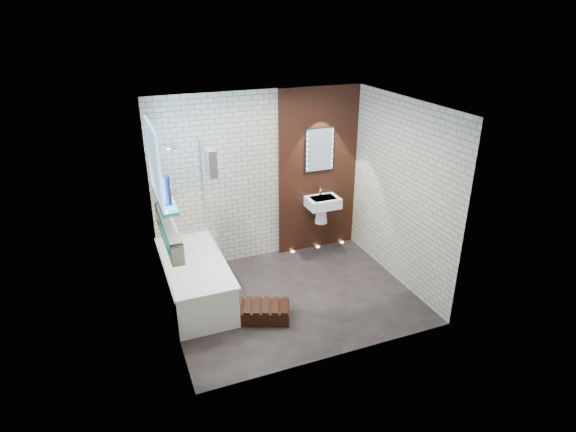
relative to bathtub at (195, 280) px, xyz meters
name	(u,v)px	position (x,y,z in m)	size (l,w,h in m)	color
ground	(292,296)	(1.22, -0.45, -0.29)	(3.20, 3.20, 0.00)	black
room_shell	(292,210)	(1.22, -0.45, 1.01)	(3.24, 3.20, 2.60)	#BEB497
walnut_panel	(318,171)	(2.17, 0.82, 1.01)	(1.30, 0.06, 2.60)	black
clerestory_window	(156,171)	(-0.34, -0.10, 1.61)	(0.18, 1.00, 0.94)	#7FADE0
display_niche	(169,231)	(-0.31, -0.30, 0.91)	(0.14, 1.30, 0.26)	teal
bathtub	(195,280)	(0.00, 0.00, 0.00)	(0.79, 1.74, 0.70)	white
bath_screen	(209,196)	(0.35, 0.44, 0.99)	(0.01, 0.78, 1.40)	white
towel	(211,162)	(0.35, 0.15, 1.56)	(0.10, 0.27, 0.35)	#292221
shower_head	(171,147)	(-0.08, 0.50, 1.71)	(0.18, 0.18, 0.02)	silver
washbasin	(322,206)	(2.17, 0.62, 0.50)	(0.50, 0.36, 0.58)	white
led_mirror	(320,150)	(2.17, 0.78, 1.36)	(0.50, 0.02, 0.70)	black
walnut_step	(257,313)	(0.62, -0.75, -0.20)	(0.81, 0.36, 0.18)	black
niche_bottles	(168,230)	(-0.31, -0.20, 0.88)	(0.07, 0.88, 0.17)	maroon
sill_vases	(165,189)	(-0.28, -0.09, 1.36)	(0.19, 0.46, 0.35)	white
floor_uplights	(318,247)	(2.17, 0.75, -0.29)	(0.96, 0.06, 0.01)	#FFD899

